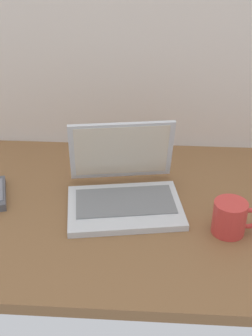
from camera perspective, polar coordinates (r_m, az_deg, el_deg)
The scene contains 3 objects.
desk at distance 1.25m, azimuth -0.08°, elevation -5.37°, with size 1.60×0.76×0.03m.
laptop at distance 1.24m, azimuth -0.21°, elevation -2.47°, with size 0.35×0.32×0.21m.
coffee_mug at distance 1.15m, azimuth 13.34°, elevation -6.19°, with size 0.12×0.09×0.09m.
Camera 1 is at (0.07, -1.02, 0.74)m, focal length 47.29 mm.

